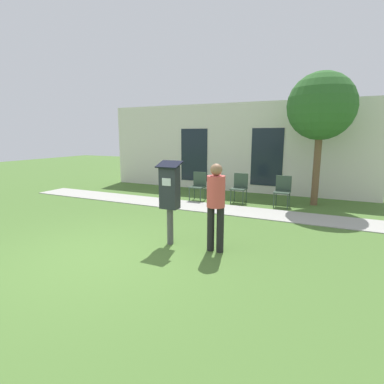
{
  "coord_description": "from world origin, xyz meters",
  "views": [
    {
      "loc": [
        3.49,
        -3.72,
        2.06
      ],
      "look_at": [
        1.24,
        1.08,
        1.05
      ],
      "focal_mm": 28.0,
      "sensor_mm": 36.0,
      "label": 1
    }
  ],
  "objects": [
    {
      "name": "ground_plane",
      "position": [
        0.0,
        0.0,
        0.0
      ],
      "size": [
        40.0,
        40.0,
        0.0
      ],
      "primitive_type": "plane",
      "color": "#476B2D"
    },
    {
      "name": "sidewalk",
      "position": [
        0.0,
        4.05,
        0.01
      ],
      "size": [
        12.0,
        1.1,
        0.02
      ],
      "color": "#A3A099",
      "rests_on": "ground"
    },
    {
      "name": "outdoor_chair_right",
      "position": [
        2.24,
        5.14,
        0.53
      ],
      "size": [
        0.44,
        0.44,
        0.9
      ],
      "rotation": [
        0.0,
        0.0,
        -0.04
      ],
      "color": "#334738",
      "rests_on": "ground"
    },
    {
      "name": "person_standing",
      "position": [
        1.69,
        1.08,
        0.93
      ],
      "size": [
        0.32,
        0.32,
        1.58
      ],
      "rotation": [
        0.0,
        0.0,
        -0.34
      ],
      "color": "black",
      "rests_on": "ground"
    },
    {
      "name": "outdoor_chair_middle",
      "position": [
        0.95,
        5.15,
        0.53
      ],
      "size": [
        0.44,
        0.44,
        0.9
      ],
      "rotation": [
        0.0,
        0.0,
        -0.34
      ],
      "color": "#334738",
      "rests_on": "ground"
    },
    {
      "name": "building_facade",
      "position": [
        0.0,
        7.01,
        1.6
      ],
      "size": [
        10.0,
        0.26,
        3.2
      ],
      "color": "silver",
      "rests_on": "ground"
    },
    {
      "name": "parking_meter",
      "position": [
        0.78,
        1.07,
        1.02
      ],
      "size": [
        0.44,
        0.31,
        1.59
      ],
      "color": "#4C4C4C",
      "rests_on": "ground"
    },
    {
      "name": "outdoor_chair_left",
      "position": [
        -0.33,
        4.91,
        0.53
      ],
      "size": [
        0.44,
        0.44,
        0.9
      ],
      "rotation": [
        0.0,
        0.0,
        -0.42
      ],
      "color": "#334738",
      "rests_on": "ground"
    },
    {
      "name": "tree",
      "position": [
        3.08,
        5.77,
        2.84
      ],
      "size": [
        1.9,
        1.9,
        3.82
      ],
      "color": "brown",
      "rests_on": "ground"
    }
  ]
}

